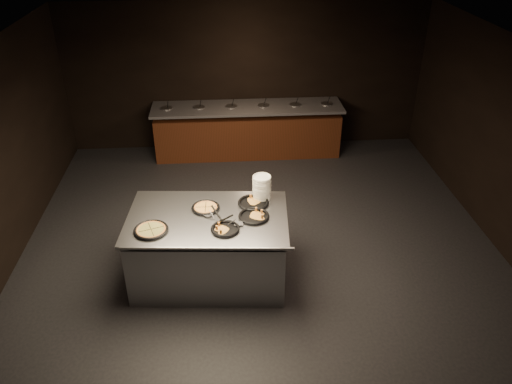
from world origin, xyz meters
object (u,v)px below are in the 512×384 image
at_px(plate_stack, 262,187).
at_px(pan_cheese_whole, 206,208).
at_px(serving_counter, 209,249).
at_px(pan_veggie_whole, 151,230).

xyz_separation_m(plate_stack, pan_cheese_whole, (-0.76, -0.22, -0.14)).
bearing_deg(serving_counter, pan_veggie_whole, -153.96).
bearing_deg(pan_cheese_whole, pan_veggie_whole, -145.28).
relative_size(plate_stack, pan_cheese_whole, 0.89).
xyz_separation_m(serving_counter, pan_veggie_whole, (-0.68, -0.27, 0.54)).
distance_m(serving_counter, pan_veggie_whole, 0.91).
distance_m(serving_counter, pan_cheese_whole, 0.57).
bearing_deg(pan_veggie_whole, serving_counter, 21.47).
xyz_separation_m(plate_stack, pan_veggie_whole, (-1.41, -0.68, -0.14)).
bearing_deg(plate_stack, pan_veggie_whole, -154.36).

